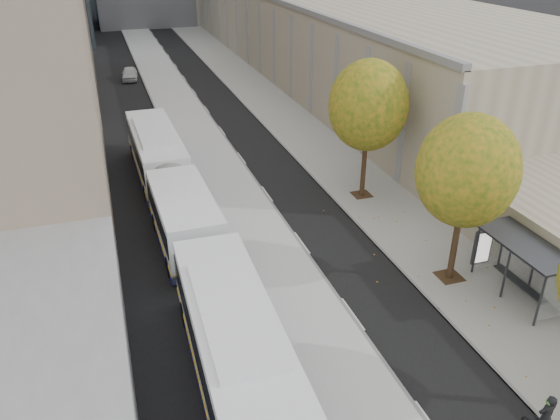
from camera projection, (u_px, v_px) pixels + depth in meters
name	position (u px, v px, depth m)	size (l,w,h in m)	color
bus_platform	(196.00, 137.00, 41.11)	(4.25, 150.00, 0.15)	silver
sidewalk	(296.00, 127.00, 43.35)	(4.75, 150.00, 0.08)	gray
building_tan	(303.00, 18.00, 69.17)	(18.00, 92.00, 8.00)	gray
bus_shelter	(528.00, 252.00, 22.51)	(1.90, 4.40, 2.53)	#383A3F
tree_c	(467.00, 171.00, 22.25)	(4.20, 4.20, 7.28)	#301F12
tree_d	(368.00, 106.00, 29.74)	(4.40, 4.40, 7.60)	#301F12
bus_far	(167.00, 176.00, 30.76)	(3.00, 17.82, 2.96)	silver
distant_car	(130.00, 74.00, 56.76)	(1.52, 3.76, 1.28)	silver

